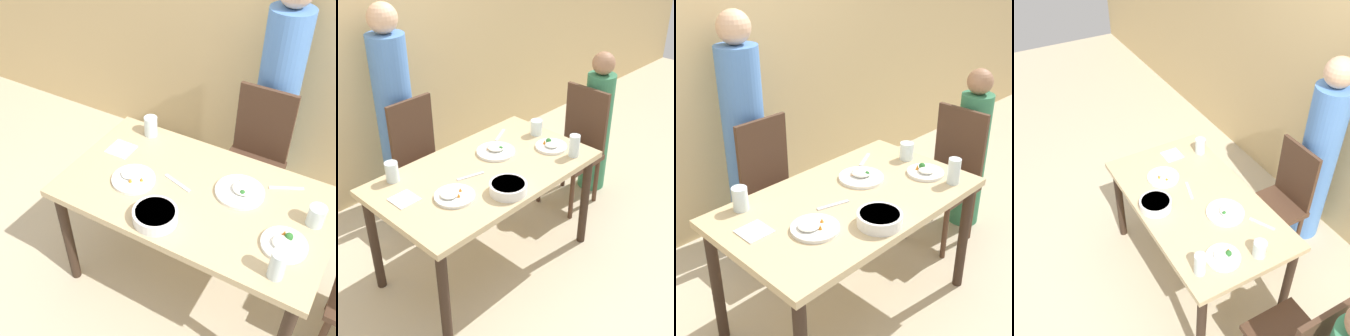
{
  "view_description": "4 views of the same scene",
  "coord_description": "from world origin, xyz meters",
  "views": [
    {
      "loc": [
        0.67,
        -1.44,
        2.26
      ],
      "look_at": [
        -0.14,
        -0.04,
        0.88
      ],
      "focal_mm": 45.0,
      "sensor_mm": 36.0,
      "label": 1
    },
    {
      "loc": [
        -1.69,
        -1.81,
        2.29
      ],
      "look_at": [
        0.09,
        -0.09,
        0.77
      ],
      "focal_mm": 50.0,
      "sensor_mm": 36.0,
      "label": 2
    },
    {
      "loc": [
        -1.53,
        -1.48,
        2.0
      ],
      "look_at": [
        -0.02,
        0.02,
        0.93
      ],
      "focal_mm": 50.0,
      "sensor_mm": 36.0,
      "label": 3
    },
    {
      "loc": [
        1.79,
        -1.12,
        2.76
      ],
      "look_at": [
        -0.1,
        -0.06,
        1.0
      ],
      "focal_mm": 45.0,
      "sensor_mm": 36.0,
      "label": 4
    }
  ],
  "objects": [
    {
      "name": "plate_noodles",
      "position": [
        -0.33,
        -0.09,
        0.77
      ],
      "size": [
        0.23,
        0.23,
        0.04
      ],
      "color": "white",
      "rests_on": "dining_table"
    },
    {
      "name": "wall_back",
      "position": [
        0.0,
        1.31,
        1.35
      ],
      "size": [
        10.0,
        0.06,
        2.7
      ],
      "color": "tan",
      "rests_on": "ground_plane"
    },
    {
      "name": "glass_water_center",
      "position": [
        0.53,
        -0.29,
        0.83
      ],
      "size": [
        0.07,
        0.07,
        0.15
      ],
      "color": "silver",
      "rests_on": "dining_table"
    },
    {
      "name": "ground_plane",
      "position": [
        0.0,
        0.0,
        0.0
      ],
      "size": [
        10.0,
        10.0,
        0.0
      ],
      "primitive_type": "plane",
      "color": "beige"
    },
    {
      "name": "fork_steel",
      "position": [
        -0.11,
        0.01,
        0.76
      ],
      "size": [
        0.18,
        0.07,
        0.01
      ],
      "color": "silver",
      "rests_on": "dining_table"
    },
    {
      "name": "napkin_folded",
      "position": [
        -0.54,
        0.1,
        0.76
      ],
      "size": [
        0.14,
        0.14,
        0.01
      ],
      "color": "white",
      "rests_on": "dining_table"
    },
    {
      "name": "glass_water_short",
      "position": [
        -0.46,
        0.31,
        0.82
      ],
      "size": [
        0.08,
        0.08,
        0.12
      ],
      "color": "silver",
      "rests_on": "dining_table"
    },
    {
      "name": "glass_water_tall",
      "position": [
        0.59,
        0.08,
        0.81
      ],
      "size": [
        0.08,
        0.08,
        0.11
      ],
      "color": "silver",
      "rests_on": "dining_table"
    },
    {
      "name": "person_adult",
      "position": [
        0.07,
        1.05,
        0.76
      ],
      "size": [
        0.28,
        0.28,
        1.6
      ],
      "color": "#5184D1",
      "rests_on": "ground_plane"
    },
    {
      "name": "plate_rice_adult",
      "position": [
        0.51,
        -0.12,
        0.77
      ],
      "size": [
        0.21,
        0.21,
        0.06
      ],
      "color": "white",
      "rests_on": "dining_table"
    },
    {
      "name": "person_child",
      "position": [
        1.33,
        0.05,
        0.57
      ],
      "size": [
        0.23,
        0.23,
        1.19
      ],
      "color": "#387F56",
      "rests_on": "ground_plane"
    },
    {
      "name": "bowl_curry",
      "position": [
        -0.08,
        -0.28,
        0.79
      ],
      "size": [
        0.22,
        0.22,
        0.06
      ],
      "color": "white",
      "rests_on": "dining_table"
    },
    {
      "name": "plate_rice_child",
      "position": [
        0.2,
        0.1,
        0.77
      ],
      "size": [
        0.26,
        0.26,
        0.05
      ],
      "color": "white",
      "rests_on": "dining_table"
    },
    {
      "name": "spoon_steel",
      "position": [
        0.4,
        0.26,
        0.76
      ],
      "size": [
        0.17,
        0.1,
        0.01
      ],
      "color": "silver",
      "rests_on": "dining_table"
    },
    {
      "name": "dining_table",
      "position": [
        0.0,
        0.0,
        0.67
      ],
      "size": [
        1.4,
        0.8,
        0.76
      ],
      "color": "tan",
      "rests_on": "ground_plane"
    },
    {
      "name": "chair_adult_spot",
      "position": [
        0.07,
        0.75,
        0.5
      ],
      "size": [
        0.4,
        0.4,
        0.95
      ],
      "color": "#4C3323",
      "rests_on": "ground_plane"
    },
    {
      "name": "chair_child_spot",
      "position": [
        1.05,
        0.05,
        0.5
      ],
      "size": [
        0.4,
        0.4,
        0.95
      ],
      "rotation": [
        0.0,
        0.0,
        -1.57
      ],
      "color": "#4C3323",
      "rests_on": "ground_plane"
    }
  ]
}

